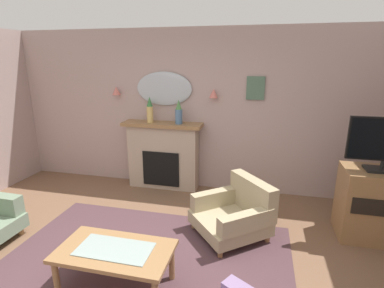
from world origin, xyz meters
The scene contains 13 objects.
floor centered at (0.00, 0.00, -0.05)m, with size 7.28×6.03×0.10m, color brown.
wall_back centered at (0.00, 2.56, 1.34)m, with size 7.28×0.10×2.68m, color #B29993.
patterned_rug centered at (0.00, 0.20, 0.01)m, with size 3.20×2.40×0.01m, color #4C3338.
fireplace centered at (-0.46, 2.34, 0.57)m, with size 1.36×0.36×1.16m.
mantel_vase_left centered at (-0.66, 2.31, 1.37)m, with size 0.11×0.11×0.43m.
mantel_vase_right centered at (-0.16, 2.31, 1.34)m, with size 0.12×0.12×0.40m.
wall_mirror centered at (-0.46, 2.48, 1.71)m, with size 0.96×0.06×0.56m, color #B2BCC6.
wall_sconce_left centered at (-1.31, 2.43, 1.66)m, with size 0.14×0.14×0.14m, color #D17066.
wall_sconce_right centered at (0.39, 2.43, 1.66)m, with size 0.14×0.14×0.14m, color #D17066.
framed_picture centered at (1.04, 2.49, 1.75)m, with size 0.28×0.03×0.36m, color #4C6B56.
coffee_table centered at (-0.12, -0.10, 0.38)m, with size 1.10×0.60×0.45m.
armchair_near_fireplace centered at (0.92, 1.14, 0.31)m, with size 1.14×1.14×0.71m.
tv_cabinet centered at (2.59, 1.46, 0.45)m, with size 0.80×0.57×0.90m.
Camera 1 is at (1.16, -2.31, 2.18)m, focal length 27.87 mm.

